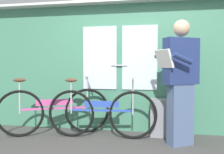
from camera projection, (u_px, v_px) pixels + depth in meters
The scene contains 5 objects.
train_door_wall at pixel (131, 64), 4.10m from camera, with size 5.42×0.28×2.26m.
bicycle_near_door at pixel (54, 111), 3.89m from camera, with size 1.71×0.81×0.97m.
bicycle_leaning_behind at pixel (101, 113), 3.72m from camera, with size 1.74×0.44×0.97m.
passenger_reading_newspaper at pixel (180, 79), 3.35m from camera, with size 0.65×0.60×1.79m.
trash_bin_by_wall at pixel (162, 117), 3.83m from camera, with size 0.39×0.28×0.60m, color gray.
Camera 1 is at (0.41, -2.84, 1.12)m, focal length 37.67 mm.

